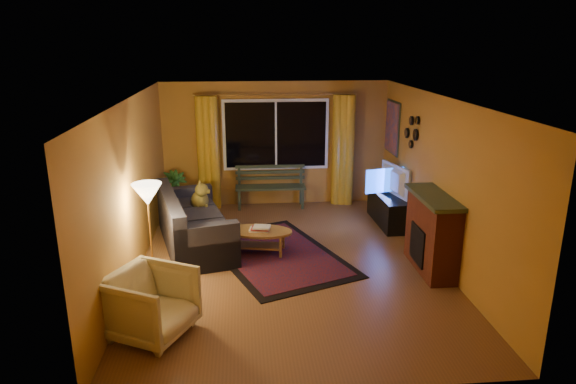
{
  "coord_description": "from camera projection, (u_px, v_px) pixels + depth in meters",
  "views": [
    {
      "loc": [
        -0.68,
        -7.16,
        3.31
      ],
      "look_at": [
        0.0,
        0.3,
        1.05
      ],
      "focal_mm": 32.0,
      "sensor_mm": 36.0,
      "label": 1
    }
  ],
  "objects": [
    {
      "name": "coffee_table",
      "position": [
        259.0,
        241.0,
        8.18
      ],
      "size": [
        1.24,
        1.24,
        0.38
      ],
      "primitive_type": "cylinder",
      "rotation": [
        0.0,
        0.0,
        -0.2
      ],
      "color": "#AF7F3E",
      "rests_on": "ground"
    },
    {
      "name": "window",
      "position": [
        276.0,
        135.0,
        10.23
      ],
      "size": [
        2.0,
        0.02,
        1.3
      ],
      "primitive_type": "cube",
      "color": "black",
      "rests_on": "wall_back"
    },
    {
      "name": "painting",
      "position": [
        392.0,
        127.0,
        9.9
      ],
      "size": [
        0.04,
        0.76,
        0.96
      ],
      "primitive_type": "cube",
      "color": "#D4511A",
      "rests_on": "wall_right"
    },
    {
      "name": "ceiling",
      "position": [
        290.0,
        98.0,
        7.12
      ],
      "size": [
        4.5,
        6.0,
        0.02
      ],
      "primitive_type": "cube",
      "color": "white",
      "rests_on": "ground"
    },
    {
      "name": "potted_plant",
      "position": [
        175.0,
        194.0,
        9.87
      ],
      "size": [
        0.63,
        0.63,
        0.87
      ],
      "primitive_type": "imported",
      "rotation": [
        0.0,
        0.0,
        0.4
      ],
      "color": "#235B1E",
      "rests_on": "ground"
    },
    {
      "name": "wall_left",
      "position": [
        132.0,
        189.0,
        7.29
      ],
      "size": [
        0.02,
        6.0,
        2.5
      ],
      "primitive_type": "cube",
      "color": "#BB7E30",
      "rests_on": "ground"
    },
    {
      "name": "dog",
      "position": [
        200.0,
        198.0,
        8.81
      ],
      "size": [
        0.32,
        0.42,
        0.44
      ],
      "primitive_type": null,
      "rotation": [
        0.0,
        0.0,
        0.05
      ],
      "color": "olive",
      "rests_on": "sofa"
    },
    {
      "name": "wall_right",
      "position": [
        440.0,
        181.0,
        7.68
      ],
      "size": [
        0.02,
        6.0,
        2.5
      ],
      "primitive_type": "cube",
      "color": "#BB7E30",
      "rests_on": "ground"
    },
    {
      "name": "floor_lamp",
      "position": [
        151.0,
        235.0,
        7.01
      ],
      "size": [
        0.28,
        0.28,
        1.45
      ],
      "primitive_type": "cylinder",
      "rotation": [
        0.0,
        0.0,
        -0.19
      ],
      "color": "#BF8C3F",
      "rests_on": "ground"
    },
    {
      "name": "curtain_left",
      "position": [
        208.0,
        153.0,
        10.15
      ],
      "size": [
        0.36,
        0.36,
        2.24
      ],
      "primitive_type": "cylinder",
      "color": "gold",
      "rests_on": "ground"
    },
    {
      "name": "fireplace",
      "position": [
        432.0,
        235.0,
        7.48
      ],
      "size": [
        0.4,
        1.2,
        1.1
      ],
      "primitive_type": "cube",
      "color": "maroon",
      "rests_on": "ground"
    },
    {
      "name": "wall_back",
      "position": [
        276.0,
        144.0,
        10.35
      ],
      "size": [
        4.5,
        0.02,
        2.5
      ],
      "primitive_type": "cube",
      "color": "#BB7E30",
      "rests_on": "ground"
    },
    {
      "name": "bench",
      "position": [
        271.0,
        197.0,
        10.39
      ],
      "size": [
        1.41,
        0.44,
        0.42
      ],
      "primitive_type": "cube",
      "rotation": [
        0.0,
        0.0,
        -0.02
      ],
      "color": "#2E3A26",
      "rests_on": "ground"
    },
    {
      "name": "armchair",
      "position": [
        151.0,
        301.0,
        5.84
      ],
      "size": [
        1.09,
        1.11,
        0.87
      ],
      "primitive_type": "imported",
      "rotation": [
        0.0,
        0.0,
        1.09
      ],
      "color": "beige",
      "rests_on": "ground"
    },
    {
      "name": "curtain_rod",
      "position": [
        276.0,
        95.0,
        9.96
      ],
      "size": [
        3.2,
        0.03,
        0.03
      ],
      "primitive_type": "cylinder",
      "rotation": [
        0.0,
        1.57,
        0.0
      ],
      "color": "#BF8C3F",
      "rests_on": "wall_back"
    },
    {
      "name": "floor",
      "position": [
        290.0,
        264.0,
        7.85
      ],
      "size": [
        4.5,
        6.0,
        0.02
      ],
      "primitive_type": "cube",
      "color": "brown",
      "rests_on": "ground"
    },
    {
      "name": "sofa",
      "position": [
        195.0,
        220.0,
        8.39
      ],
      "size": [
        1.49,
        2.42,
        0.91
      ],
      "primitive_type": "cube",
      "rotation": [
        0.0,
        0.0,
        0.25
      ],
      "color": "#252431",
      "rests_on": "ground"
    },
    {
      "name": "rug",
      "position": [
        276.0,
        254.0,
        8.14
      ],
      "size": [
        2.56,
        3.12,
        0.02
      ],
      "primitive_type": "cube",
      "rotation": [
        0.0,
        0.0,
        0.37
      ],
      "color": "#66120C",
      "rests_on": "ground"
    },
    {
      "name": "mirror_cluster",
      "position": [
        411.0,
        130.0,
        8.76
      ],
      "size": [
        0.06,
        0.6,
        0.56
      ],
      "primitive_type": null,
      "color": "black",
      "rests_on": "wall_right"
    },
    {
      "name": "tv_console",
      "position": [
        389.0,
        209.0,
        9.46
      ],
      "size": [
        0.48,
        1.34,
        0.55
      ],
      "primitive_type": "cube",
      "rotation": [
        0.0,
        0.0,
        0.03
      ],
      "color": "black",
      "rests_on": "ground"
    },
    {
      "name": "curtain_right",
      "position": [
        343.0,
        150.0,
        10.39
      ],
      "size": [
        0.36,
        0.36,
        2.24
      ],
      "primitive_type": "cylinder",
      "color": "gold",
      "rests_on": "ground"
    },
    {
      "name": "television",
      "position": [
        390.0,
        180.0,
        9.3
      ],
      "size": [
        0.34,
        0.97,
        0.56
      ],
      "primitive_type": "imported",
      "rotation": [
        0.0,
        0.0,
        1.79
      ],
      "color": "black",
      "rests_on": "tv_console"
    }
  ]
}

